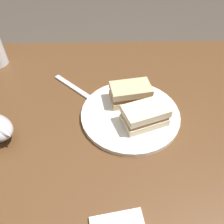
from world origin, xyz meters
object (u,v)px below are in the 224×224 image
at_px(fork, 74,88).
at_px(sandwich_half_left, 145,116).
at_px(sandwich_half_right, 130,94).
at_px(plate, 130,114).

bearing_deg(fork, sandwich_half_left, 5.20).
relative_size(sandwich_half_right, fork, 0.71).
bearing_deg(sandwich_half_left, plate, -47.95).
distance_m(plate, sandwich_half_left, 0.06).
bearing_deg(plate, sandwich_half_left, 132.05).
height_order(plate, sandwich_half_right, sandwich_half_right).
relative_size(sandwich_half_left, fork, 0.76).
height_order(sandwich_half_right, fork, sandwich_half_right).
distance_m(sandwich_half_right, fork, 0.20).
height_order(sandwich_half_left, fork, sandwich_half_left).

